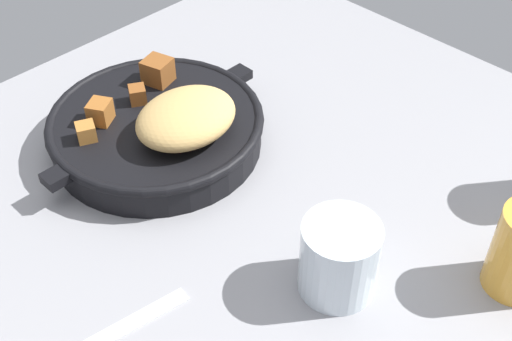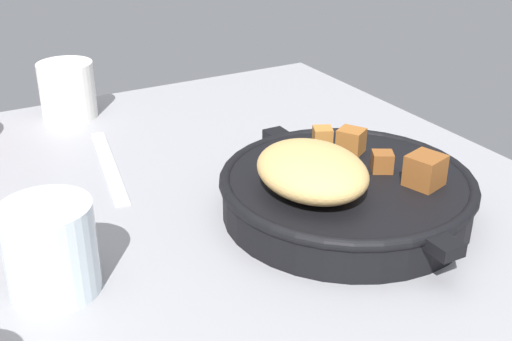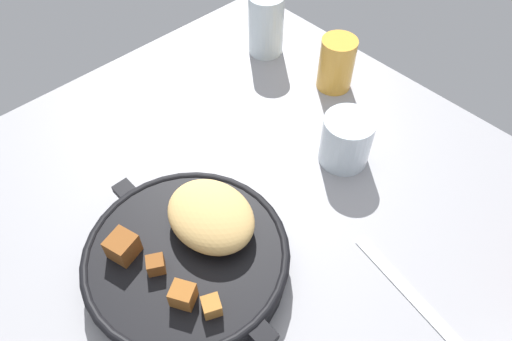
# 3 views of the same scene
# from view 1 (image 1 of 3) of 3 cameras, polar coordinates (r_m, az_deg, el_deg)

# --- Properties ---
(ground_plane) EXTENTS (0.91, 0.77, 0.02)m
(ground_plane) POSITION_cam_1_polar(r_m,az_deg,el_deg) (0.74, -2.64, -3.90)
(ground_plane) COLOR gray
(cast_iron_skillet) EXTENTS (0.30, 0.26, 0.08)m
(cast_iron_skillet) POSITION_cam_1_polar(r_m,az_deg,el_deg) (0.80, -8.14, 3.71)
(cast_iron_skillet) COLOR black
(cast_iron_skillet) RESTS_ON ground_plane
(water_glass_short) EXTENTS (0.08, 0.08, 0.08)m
(water_glass_short) POSITION_cam_1_polar(r_m,az_deg,el_deg) (0.64, 7.04, -7.37)
(water_glass_short) COLOR silver
(water_glass_short) RESTS_ON ground_plane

